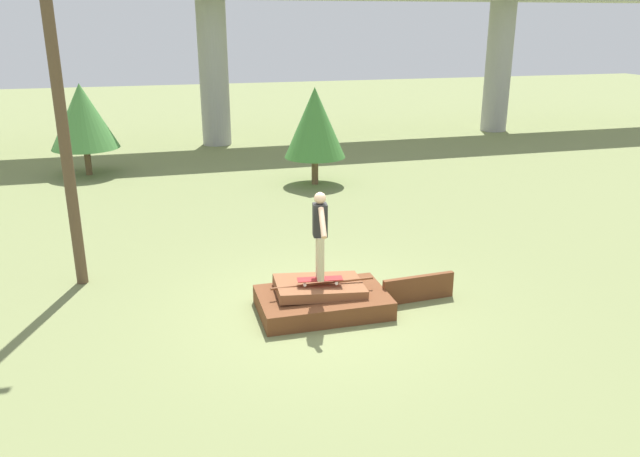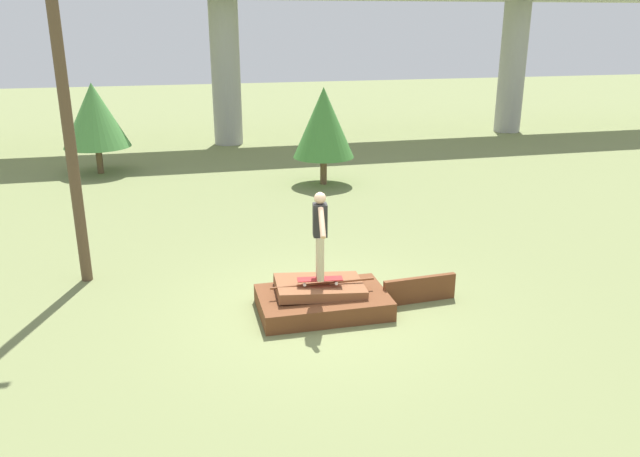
{
  "view_description": "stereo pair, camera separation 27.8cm",
  "coord_description": "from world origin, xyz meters",
  "px_view_note": "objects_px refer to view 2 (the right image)",
  "views": [
    {
      "loc": [
        -2.55,
        -9.1,
        4.61
      ],
      "look_at": [
        -0.06,
        -0.04,
        1.47
      ],
      "focal_mm": 35.0,
      "sensor_mm": 36.0,
      "label": 1
    },
    {
      "loc": [
        -2.28,
        -9.17,
        4.61
      ],
      "look_at": [
        -0.06,
        -0.04,
        1.47
      ],
      "focal_mm": 35.0,
      "sensor_mm": 36.0,
      "label": 2
    }
  ],
  "objects_px": {
    "skateboard": "(320,279)",
    "tree_behind_left": "(94,115)",
    "skater": "(320,231)",
    "utility_pole": "(60,65)",
    "tree_behind_right": "(324,123)"
  },
  "relations": [
    {
      "from": "skater",
      "to": "tree_behind_right",
      "type": "distance_m",
      "value": 8.59
    },
    {
      "from": "skater",
      "to": "tree_behind_right",
      "type": "relative_size",
      "value": 0.52
    },
    {
      "from": "skateboard",
      "to": "skater",
      "type": "height_order",
      "value": "skater"
    },
    {
      "from": "skater",
      "to": "utility_pole",
      "type": "bearing_deg",
      "value": 148.81
    },
    {
      "from": "utility_pole",
      "to": "tree_behind_right",
      "type": "distance_m",
      "value": 8.73
    },
    {
      "from": "skater",
      "to": "tree_behind_left",
      "type": "bearing_deg",
      "value": 111.31
    },
    {
      "from": "utility_pole",
      "to": "tree_behind_right",
      "type": "relative_size",
      "value": 2.67
    },
    {
      "from": "tree_behind_left",
      "to": "skater",
      "type": "bearing_deg",
      "value": -68.69
    },
    {
      "from": "utility_pole",
      "to": "tree_behind_right",
      "type": "bearing_deg",
      "value": 44.5
    },
    {
      "from": "skater",
      "to": "tree_behind_right",
      "type": "bearing_deg",
      "value": 75.61
    },
    {
      "from": "skater",
      "to": "tree_behind_right",
      "type": "height_order",
      "value": "tree_behind_right"
    },
    {
      "from": "skateboard",
      "to": "tree_behind_left",
      "type": "height_order",
      "value": "tree_behind_left"
    },
    {
      "from": "skater",
      "to": "tree_behind_left",
      "type": "xyz_separation_m",
      "value": [
        -4.42,
        11.32,
        0.39
      ]
    },
    {
      "from": "skateboard",
      "to": "utility_pole",
      "type": "xyz_separation_m",
      "value": [
        -3.91,
        2.37,
        3.3
      ]
    },
    {
      "from": "tree_behind_right",
      "to": "utility_pole",
      "type": "bearing_deg",
      "value": -135.5
    }
  ]
}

